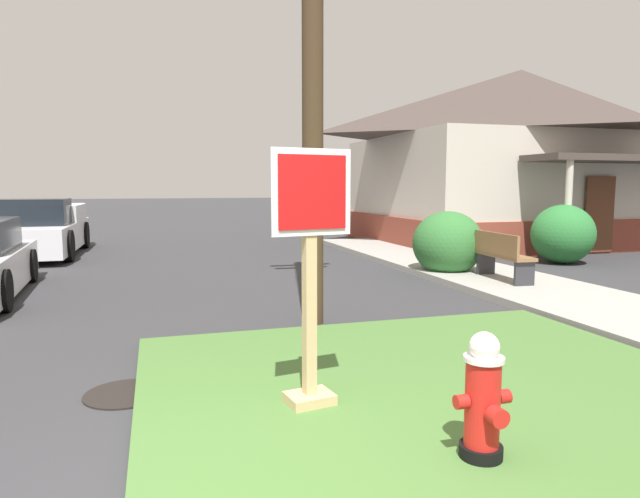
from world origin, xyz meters
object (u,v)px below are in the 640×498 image
Objects in this scene: pickup_truck_white at (37,232)px; street_bench at (501,254)px; stop_sign at (310,288)px; fire_hydrant at (483,399)px; manhole_cover at (126,394)px.

street_bench is (8.82, -7.16, -0.03)m from pickup_truck_white.
fire_hydrant is at bearing -54.74° from stop_sign.
pickup_truck_white is at bearing 140.94° from street_bench.
pickup_truck_white is at bearing 110.92° from fire_hydrant.
fire_hydrant is 0.16× the size of pickup_truck_white.
manhole_cover is at bearing 149.34° from stop_sign.
manhole_cover is at bearing -76.26° from pickup_truck_white.
street_bench is at bearing 54.33° from fire_hydrant.
fire_hydrant is at bearing -125.67° from street_bench.
fire_hydrant is at bearing -69.08° from pickup_truck_white.
manhole_cover is 7.17m from street_bench.
pickup_truck_white is 3.50× the size of street_bench.
fire_hydrant is 3.02m from manhole_cover.
pickup_truck_white is (-4.85, 12.69, 0.15)m from fire_hydrant.
stop_sign is (-0.81, 1.14, 0.55)m from fire_hydrant.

